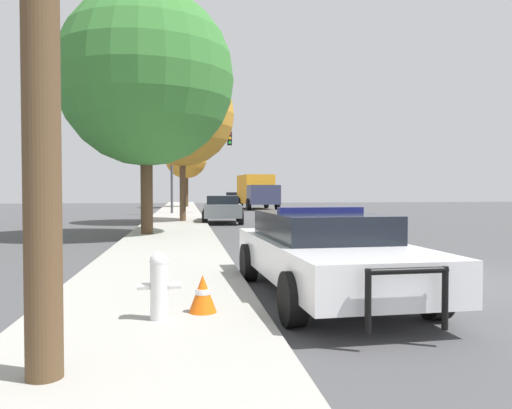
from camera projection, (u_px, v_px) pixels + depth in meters
ground_plane at (443, 283)px, 9.00m from camera, size 110.00×110.00×0.00m
sidewalk_left at (156, 287)px, 8.28m from camera, size 3.00×110.00×0.13m
police_car at (324, 251)px, 7.87m from camera, size 2.31×5.27×1.40m
fire_hydrant at (159, 284)px, 5.94m from camera, size 0.51×0.23×0.81m
traffic_light at (195, 154)px, 32.93m from camera, size 4.05×0.35×5.56m
car_background_midblock at (222, 208)px, 24.87m from camera, size 2.14×4.05×1.38m
car_background_distant at (233, 198)px, 53.03m from camera, size 2.24×4.08×1.40m
box_truck at (257, 191)px, 43.10m from camera, size 2.98×6.95×2.96m
tree_sidewalk_mid at (182, 114)px, 24.52m from camera, size 5.11×5.11×7.82m
tree_sidewalk_far at (186, 158)px, 45.39m from camera, size 3.81×3.81×6.39m
tree_sidewalk_near at (146, 78)px, 17.30m from camera, size 6.12×6.12×8.49m
traffic_cone at (203, 293)px, 6.29m from camera, size 0.36×0.36×0.48m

